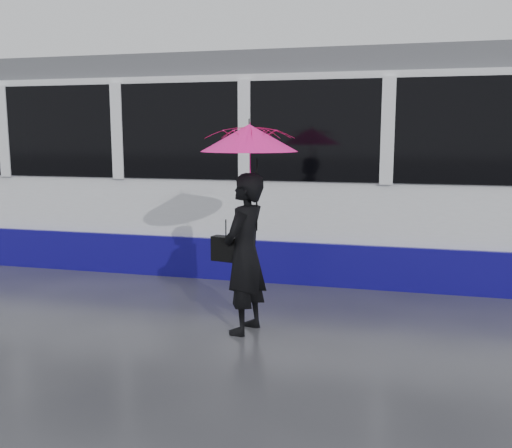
# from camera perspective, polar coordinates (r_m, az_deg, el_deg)

# --- Properties ---
(ground) EXTENTS (90.00, 90.00, 0.00)m
(ground) POSITION_cam_1_polar(r_m,az_deg,el_deg) (7.23, 0.12, -8.42)
(ground) COLOR #29292E
(ground) RESTS_ON ground
(rails) EXTENTS (34.00, 1.51, 0.02)m
(rails) POSITION_cam_1_polar(r_m,az_deg,el_deg) (9.58, 3.80, -4.00)
(rails) COLOR #3F3D38
(rails) RESTS_ON ground
(tram) EXTENTS (26.00, 2.56, 3.35)m
(tram) POSITION_cam_1_polar(r_m,az_deg,el_deg) (9.92, -7.66, 5.89)
(tram) COLOR white
(tram) RESTS_ON ground
(woman) EXTENTS (0.55, 0.71, 1.76)m
(woman) POSITION_cam_1_polar(r_m,az_deg,el_deg) (6.19, -1.12, -3.00)
(woman) COLOR black
(woman) RESTS_ON ground
(umbrella) EXTENTS (1.23, 1.23, 1.18)m
(umbrella) POSITION_cam_1_polar(r_m,az_deg,el_deg) (6.05, -0.69, 6.71)
(umbrella) COLOR #DA1289
(umbrella) RESTS_ON ground
(handbag) EXTENTS (0.34, 0.20, 0.45)m
(handbag) POSITION_cam_1_polar(r_m,az_deg,el_deg) (6.26, -3.01, -2.48)
(handbag) COLOR black
(handbag) RESTS_ON ground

